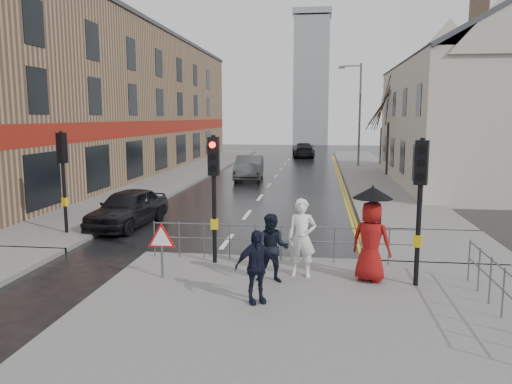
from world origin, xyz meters
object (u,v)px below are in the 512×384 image
(pedestrian_a, at_px, (302,238))
(pedestrian_b, at_px, (272,248))
(pedestrian_with_umbrella, at_px, (371,232))
(car_mid, at_px, (249,168))
(car_parked, at_px, (128,208))
(pedestrian_d, at_px, (256,267))

(pedestrian_a, relative_size, pedestrian_b, 1.18)
(pedestrian_a, relative_size, pedestrian_with_umbrella, 0.85)
(pedestrian_a, distance_m, pedestrian_b, 0.85)
(pedestrian_a, xyz_separation_m, car_mid, (-4.11, 19.86, -0.33))
(pedestrian_b, height_order, car_mid, pedestrian_b)
(pedestrian_b, height_order, car_parked, pedestrian_b)
(pedestrian_d, bearing_deg, car_mid, 70.56)
(pedestrian_a, xyz_separation_m, pedestrian_b, (-0.66, -0.51, -0.14))
(pedestrian_a, distance_m, car_mid, 20.28)
(pedestrian_a, relative_size, car_mid, 0.41)
(pedestrian_a, bearing_deg, car_mid, 104.61)
(car_mid, bearing_deg, pedestrian_a, -81.85)
(car_parked, xyz_separation_m, car_mid, (2.43, 14.48, 0.07))
(pedestrian_d, relative_size, car_mid, 0.33)
(pedestrian_d, height_order, car_mid, pedestrian_d)
(pedestrian_a, bearing_deg, pedestrian_with_umbrella, -1.59)
(pedestrian_a, relative_size, pedestrian_d, 1.23)
(pedestrian_with_umbrella, bearing_deg, pedestrian_b, -170.61)
(pedestrian_with_umbrella, bearing_deg, car_parked, 146.02)
(pedestrian_a, distance_m, pedestrian_d, 2.08)
(car_parked, relative_size, car_mid, 0.87)
(pedestrian_d, relative_size, car_parked, 0.38)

